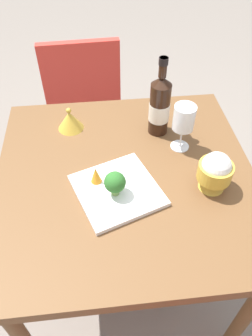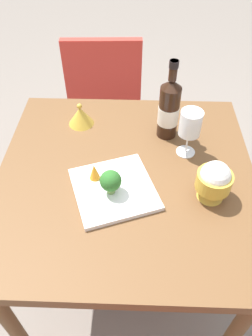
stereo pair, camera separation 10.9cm
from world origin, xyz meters
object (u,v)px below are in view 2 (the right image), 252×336
Objects in this scene: chair_near_window at (105,88)px; rice_bowl at (214,181)px; wine_bottle at (169,109)px; carrot_garnish_left at (94,172)px; broccoli_floret at (111,181)px; wine_glass at (190,124)px; serving_plate at (114,189)px; rice_bowl_lid at (81,116)px.

rice_bowl is (0.42, -0.93, 0.28)m from chair_near_window.
wine_bottle is 0.36m from carrot_garnish_left.
broccoli_floret is (0.11, -0.94, 0.27)m from chair_near_window.
wine_bottle reaches higher than wine_glass.
wine_bottle is 2.15× the size of rice_bowl.
wine_bottle is at bearing 112.25° from rice_bowl.
wine_glass reaches higher than chair_near_window.
broccoli_floret is at bearing -113.74° from serving_plate.
rice_bowl_lid is (-0.46, 0.36, -0.04)m from rice_bowl.
chair_near_window is 14.21× the size of carrot_garnish_left.
wine_glass is 0.34m from broccoli_floret.
rice_bowl_lid is at bearing 113.59° from serving_plate.
chair_near_window is 0.76m from wine_bottle.
serving_plate is (-0.25, -0.19, -0.12)m from wine_glass.
carrot_garnish_left is at bearing 172.11° from rice_bowl.
wine_glass is at bearing 25.69° from carrot_garnish_left.
broccoli_floret is at bearing -121.75° from wine_bottle.
serving_plate is at bearing 66.26° from broccoli_floret.
broccoli_floret is (-0.01, -0.02, 0.06)m from serving_plate.
broccoli_floret is at bearing -86.20° from chair_near_window.
wine_glass is (0.07, -0.10, 0.01)m from wine_bottle.
serving_plate is at bearing -122.20° from wine_bottle.
wine_glass is at bearing -66.17° from chair_near_window.
serving_plate is at bearing -142.50° from wine_glass.
rice_bowl_lid is at bearing 158.86° from wine_glass.
chair_near_window is 2.65× the size of serving_plate.
wine_bottle reaches higher than serving_plate.
wine_bottle is 0.36m from serving_plate.
chair_near_window is 0.91m from carrot_garnish_left.
rice_bowl reaches higher than chair_near_window.
serving_plate is 0.06m from broccoli_floret.
broccoli_floret is at bearing -68.47° from rice_bowl_lid.
chair_near_window is 9.91× the size of broccoli_floret.
rice_bowl is at bearing -2.18° from serving_plate.
carrot_garnish_left is at bearing 148.39° from serving_plate.
rice_bowl is at bearing -7.89° from carrot_garnish_left.
serving_plate is (-0.18, -0.29, -0.11)m from wine_bottle.
rice_bowl_lid is 0.39m from broccoli_floret.
wine_glass reaches higher than broccoli_floret.
rice_bowl is 2.37× the size of carrot_garnish_left.
wine_glass is at bearing -57.09° from wine_bottle.
broccoli_floret is (-0.26, -0.21, -0.06)m from wine_glass.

